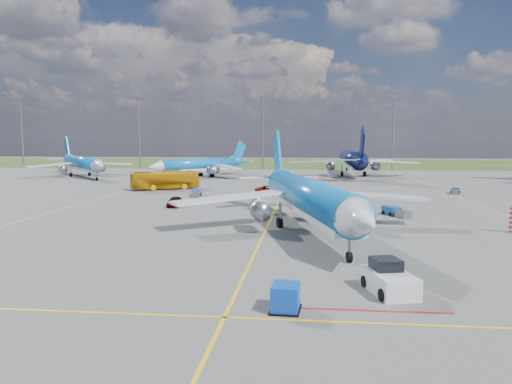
# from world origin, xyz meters

# --- Properties ---
(ground) EXTENTS (400.00, 400.00, 0.00)m
(ground) POSITION_xyz_m (0.00, 0.00, 0.00)
(ground) COLOR #555553
(ground) RESTS_ON ground
(grass_strip) EXTENTS (400.00, 80.00, 0.01)m
(grass_strip) POSITION_xyz_m (0.00, 150.00, 0.00)
(grass_strip) COLOR #2D4719
(grass_strip) RESTS_ON ground
(taxiway_lines) EXTENTS (60.25, 160.00, 0.02)m
(taxiway_lines) POSITION_xyz_m (0.17, 27.70, 0.01)
(taxiway_lines) COLOR yellow
(taxiway_lines) RESTS_ON ground
(floodlight_masts) EXTENTS (202.20, 0.50, 22.70)m
(floodlight_masts) POSITION_xyz_m (10.00, 110.00, 12.56)
(floodlight_masts) COLOR slate
(floodlight_masts) RESTS_ON ground
(warning_post) EXTENTS (0.50, 0.50, 3.00)m
(warning_post) POSITION_xyz_m (26.00, 8.00, 1.50)
(warning_post) COLOR red
(warning_post) RESTS_ON ground
(bg_jet_nw) EXTENTS (46.84, 48.11, 10.03)m
(bg_jet_nw) POSITION_xyz_m (-52.85, 74.76, 0.00)
(bg_jet_nw) COLOR #0D6FC0
(bg_jet_nw) RESTS_ON ground
(bg_jet_nnw) EXTENTS (41.31, 43.37, 9.04)m
(bg_jet_nnw) POSITION_xyz_m (-23.03, 77.21, 0.00)
(bg_jet_nnw) COLOR #0D6FC0
(bg_jet_nnw) RESTS_ON ground
(bg_jet_n) EXTENTS (36.50, 47.42, 12.25)m
(bg_jet_n) POSITION_xyz_m (16.01, 87.98, 0.00)
(bg_jet_n) COLOR #060F3A
(bg_jet_n) RESTS_ON ground
(main_airliner) EXTENTS (40.42, 47.45, 10.73)m
(main_airliner) POSITION_xyz_m (4.54, 6.53, 0.00)
(main_airliner) COLOR #0D6FC0
(main_airliner) RESTS_ON ground
(pushback_tug) EXTENTS (3.41, 6.39, 2.13)m
(pushback_tug) POSITION_xyz_m (9.87, -14.29, 0.86)
(pushback_tug) COLOR silver
(pushback_tug) RESTS_ON ground
(uld_container) EXTENTS (1.68, 2.04, 1.55)m
(uld_container) POSITION_xyz_m (3.35, -18.46, 0.77)
(uld_container) COLOR #0D42B8
(uld_container) RESTS_ON ground
(apron_bus) EXTENTS (13.06, 8.85, 3.66)m
(apron_bus) POSITION_xyz_m (-23.11, 47.07, 1.83)
(apron_bus) COLOR #C6880B
(apron_bus) RESTS_ON ground
(service_car_a) EXTENTS (2.01, 4.46, 1.49)m
(service_car_a) POSITION_xyz_m (-14.80, 23.70, 0.74)
(service_car_a) COLOR #999999
(service_car_a) RESTS_ON ground
(service_car_b) EXTENTS (5.52, 3.13, 1.45)m
(service_car_b) POSITION_xyz_m (-2.31, 41.13, 0.73)
(service_car_b) COLOR #999999
(service_car_b) RESTS_ON ground
(service_car_c) EXTENTS (3.07, 4.68, 1.26)m
(service_car_c) POSITION_xyz_m (8.25, 33.94, 0.63)
(service_car_c) COLOR #999999
(service_car_c) RESTS_ON ground
(baggage_tug_w) EXTENTS (3.20, 5.07, 1.11)m
(baggage_tug_w) POSITION_xyz_m (15.74, 18.17, 0.52)
(baggage_tug_w) COLOR navy
(baggage_tug_w) RESTS_ON ground
(baggage_tug_c) EXTENTS (2.11, 5.01, 1.09)m
(baggage_tug_c) POSITION_xyz_m (-14.61, 36.86, 0.51)
(baggage_tug_c) COLOR #1B54A7
(baggage_tug_c) RESTS_ON ground
(baggage_tug_e) EXTENTS (2.52, 4.89, 1.06)m
(baggage_tug_e) POSITION_xyz_m (30.78, 45.60, 0.50)
(baggage_tug_e) COLOR #1B4FA2
(baggage_tug_e) RESTS_ON ground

